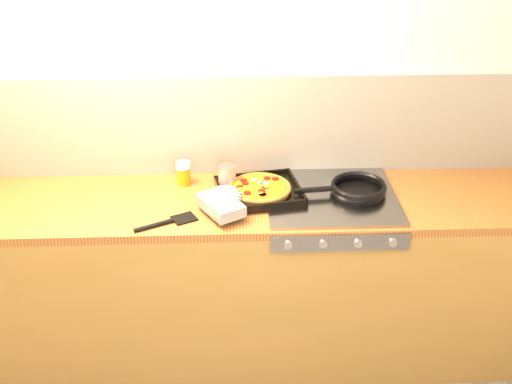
{
  "coord_description": "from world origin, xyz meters",
  "views": [
    {
      "loc": [
        -0.01,
        -1.5,
        2.34
      ],
      "look_at": [
        0.1,
        1.08,
        0.95
      ],
      "focal_mm": 45.0,
      "sensor_mm": 36.0,
      "label": 1
    }
  ],
  "objects_px": {
    "pizza_on_tray": "(248,193)",
    "frying_pan": "(357,189)",
    "tomato_can": "(227,177)",
    "juice_glass": "(183,173)"
  },
  "relations": [
    {
      "from": "pizza_on_tray",
      "to": "tomato_can",
      "type": "distance_m",
      "value": 0.16
    },
    {
      "from": "pizza_on_tray",
      "to": "juice_glass",
      "type": "xyz_separation_m",
      "value": [
        -0.31,
        0.18,
        0.02
      ]
    },
    {
      "from": "frying_pan",
      "to": "pizza_on_tray",
      "type": "bearing_deg",
      "value": -177.13
    },
    {
      "from": "juice_glass",
      "to": "pizza_on_tray",
      "type": "bearing_deg",
      "value": -30.36
    },
    {
      "from": "pizza_on_tray",
      "to": "juice_glass",
      "type": "relative_size",
      "value": 4.39
    },
    {
      "from": "frying_pan",
      "to": "tomato_can",
      "type": "bearing_deg",
      "value": 170.38
    },
    {
      "from": "pizza_on_tray",
      "to": "tomato_can",
      "type": "height_order",
      "value": "tomato_can"
    },
    {
      "from": "pizza_on_tray",
      "to": "frying_pan",
      "type": "distance_m",
      "value": 0.51
    },
    {
      "from": "tomato_can",
      "to": "juice_glass",
      "type": "bearing_deg",
      "value": 166.06
    },
    {
      "from": "frying_pan",
      "to": "tomato_can",
      "type": "distance_m",
      "value": 0.62
    }
  ]
}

